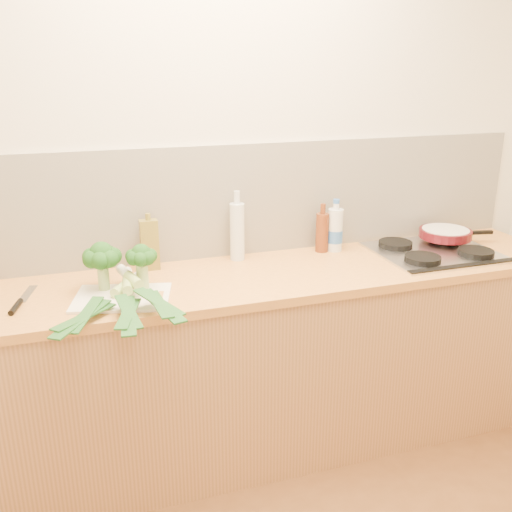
{
  "coord_description": "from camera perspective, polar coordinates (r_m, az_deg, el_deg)",
  "views": [
    {
      "loc": [
        -0.67,
        -1.08,
        1.8
      ],
      "look_at": [
        0.05,
        1.1,
        1.02
      ],
      "focal_mm": 40.0,
      "sensor_mm": 36.0,
      "label": 1
    }
  ],
  "objects": [
    {
      "name": "leek_back",
      "position": [
        2.27,
        -11.42,
        -3.05
      ],
      "size": [
        0.19,
        0.62,
        0.04
      ],
      "rotation": [
        0.0,
        0.0,
        0.23
      ],
      "color": "white",
      "rests_on": "chopping_board"
    },
    {
      "name": "chefs_knife",
      "position": [
        2.41,
        -22.64,
        -4.41
      ],
      "size": [
        0.1,
        0.3,
        0.02
      ],
      "rotation": [
        0.0,
        0.0,
        -0.23
      ],
      "color": "silver",
      "rests_on": "counter"
    },
    {
      "name": "oil_tin",
      "position": [
        2.62,
        -10.59,
        1.15
      ],
      "size": [
        0.08,
        0.05,
        0.26
      ],
      "color": "olive",
      "rests_on": "counter"
    },
    {
      "name": "gas_hob",
      "position": [
        2.96,
        17.47,
        0.53
      ],
      "size": [
        0.58,
        0.5,
        0.04
      ],
      "color": "silver",
      "rests_on": "counter"
    },
    {
      "name": "broccoli_left",
      "position": [
        2.39,
        -15.17,
        -0.14
      ],
      "size": [
        0.16,
        0.16,
        0.2
      ],
      "color": "#8FAD65",
      "rests_on": "chopping_board"
    },
    {
      "name": "counter",
      "position": [
        2.73,
        -1.72,
        -10.84
      ],
      "size": [
        3.2,
        0.62,
        0.9
      ],
      "color": "#A77445",
      "rests_on": "ground"
    },
    {
      "name": "skillet",
      "position": [
        3.11,
        18.45,
        2.18
      ],
      "size": [
        0.39,
        0.27,
        0.05
      ],
      "rotation": [
        0.0,
        0.0,
        -0.21
      ],
      "color": "#4D0C12",
      "rests_on": "gas_hob"
    },
    {
      "name": "glass_bottle",
      "position": [
        2.71,
        -1.89,
        2.55
      ],
      "size": [
        0.07,
        0.07,
        0.33
      ],
      "color": "silver",
      "rests_on": "counter"
    },
    {
      "name": "amber_bottle",
      "position": [
        2.85,
        6.63,
        2.43
      ],
      "size": [
        0.06,
        0.06,
        0.24
      ],
      "color": "#5E2B11",
      "rests_on": "counter"
    },
    {
      "name": "chopping_board",
      "position": [
        2.35,
        -13.24,
        -4.08
      ],
      "size": [
        0.43,
        0.36,
        0.01
      ],
      "primitive_type": "cube",
      "rotation": [
        0.0,
        0.0,
        -0.25
      ],
      "color": "white",
      "rests_on": "counter"
    },
    {
      "name": "leek_front",
      "position": [
        2.32,
        -14.07,
        -3.74
      ],
      "size": [
        0.4,
        0.57,
        0.04
      ],
      "rotation": [
        0.0,
        0.0,
        -0.58
      ],
      "color": "white",
      "rests_on": "chopping_board"
    },
    {
      "name": "leek_mid",
      "position": [
        2.27,
        -12.7,
        -3.59
      ],
      "size": [
        0.13,
        0.64,
        0.04
      ],
      "rotation": [
        0.0,
        0.0,
        -0.1
      ],
      "color": "white",
      "rests_on": "chopping_board"
    },
    {
      "name": "broccoli_right",
      "position": [
        2.37,
        -11.4,
        -0.19
      ],
      "size": [
        0.13,
        0.13,
        0.19
      ],
      "color": "#8FAD65",
      "rests_on": "chopping_board"
    },
    {
      "name": "room_shell",
      "position": [
        2.72,
        -3.62,
        5.4
      ],
      "size": [
        3.5,
        3.5,
        3.5
      ],
      "color": "beige",
      "rests_on": "ground"
    },
    {
      "name": "water_bottle",
      "position": [
        2.87,
        7.91,
        2.49
      ],
      "size": [
        0.08,
        0.08,
        0.24
      ],
      "color": "silver",
      "rests_on": "counter"
    }
  ]
}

